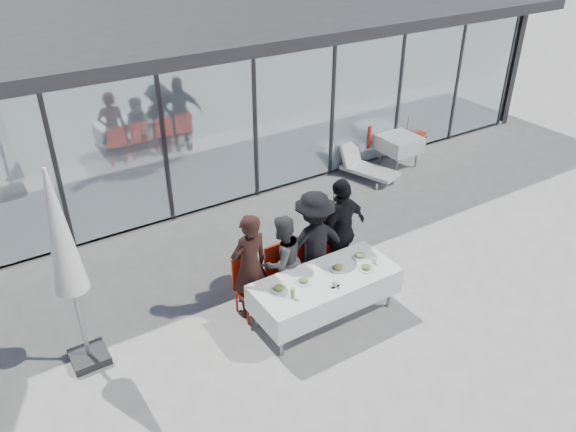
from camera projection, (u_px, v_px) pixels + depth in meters
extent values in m
plane|color=#A3A09A|center=(328.00, 315.00, 8.77)|extent=(90.00, 90.00, 0.00)
cube|color=gray|center=(216.00, 128.00, 15.50)|extent=(14.00, 8.00, 0.10)
cube|color=black|center=(157.00, 43.00, 17.56)|extent=(14.00, 0.20, 3.20)
cube|color=black|center=(407.00, 40.00, 17.92)|extent=(0.20, 8.00, 3.20)
cube|color=silver|center=(295.00, 117.00, 11.83)|extent=(13.60, 0.06, 3.10)
cube|color=#2D2D30|center=(214.00, 6.00, 13.56)|extent=(14.80, 8.80, 0.24)
cube|color=#262628|center=(56.00, 171.00, 9.57)|extent=(0.08, 0.10, 3.10)
cube|color=#262628|center=(164.00, 147.00, 10.47)|extent=(0.08, 0.10, 3.10)
cube|color=#262628|center=(254.00, 126.00, 11.37)|extent=(0.08, 0.10, 3.10)
cube|color=#262628|center=(332.00, 109.00, 12.28)|extent=(0.08, 0.10, 3.10)
cube|color=#262628|center=(398.00, 94.00, 13.18)|extent=(0.08, 0.10, 3.10)
cube|color=#262628|center=(456.00, 81.00, 14.08)|extent=(0.08, 0.10, 3.10)
cube|color=#262628|center=(507.00, 69.00, 14.99)|extent=(0.08, 0.10, 3.10)
cube|color=red|center=(146.00, 153.00, 13.04)|extent=(0.45, 0.45, 0.90)
cube|color=red|center=(197.00, 133.00, 14.10)|extent=(0.45, 0.45, 0.90)
cube|color=red|center=(291.00, 120.00, 14.90)|extent=(0.45, 0.45, 0.90)
cube|color=red|center=(335.00, 100.00, 16.34)|extent=(0.45, 0.45, 0.90)
cube|color=white|center=(325.00, 289.00, 8.47)|extent=(2.26, 0.96, 0.42)
cylinder|color=gray|center=(281.00, 336.00, 7.84)|extent=(0.06, 0.06, 0.71)
cylinder|color=gray|center=(390.00, 288.00, 8.77)|extent=(0.06, 0.06, 0.71)
cylinder|color=gray|center=(257.00, 309.00, 8.35)|extent=(0.06, 0.06, 0.71)
cylinder|color=gray|center=(361.00, 267.00, 9.28)|extent=(0.06, 0.06, 0.71)
imported|color=#311A15|center=(250.00, 266.00, 8.39)|extent=(0.71, 0.71, 1.76)
cube|color=red|center=(252.00, 290.00, 8.58)|extent=(0.44, 0.44, 0.05)
cube|color=red|center=(245.00, 271.00, 8.60)|extent=(0.44, 0.04, 0.55)
cylinder|color=red|center=(248.00, 313.00, 8.48)|extent=(0.04, 0.04, 0.43)
cylinder|color=red|center=(268.00, 305.00, 8.65)|extent=(0.04, 0.04, 0.43)
cylinder|color=red|center=(237.00, 300.00, 8.74)|extent=(0.04, 0.04, 0.43)
cylinder|color=red|center=(257.00, 293.00, 8.91)|extent=(0.04, 0.04, 0.43)
imported|color=#484848|center=(282.00, 261.00, 8.71)|extent=(0.87, 0.87, 1.53)
cube|color=red|center=(284.00, 278.00, 8.84)|extent=(0.44, 0.44, 0.05)
cube|color=red|center=(277.00, 259.00, 8.86)|extent=(0.44, 0.04, 0.55)
cylinder|color=red|center=(280.00, 300.00, 8.75)|extent=(0.04, 0.04, 0.43)
cylinder|color=red|center=(299.00, 292.00, 8.91)|extent=(0.04, 0.04, 0.43)
cylinder|color=red|center=(268.00, 288.00, 9.01)|extent=(0.04, 0.04, 0.43)
cylinder|color=red|center=(287.00, 281.00, 9.18)|extent=(0.04, 0.04, 0.43)
imported|color=black|center=(314.00, 243.00, 8.93)|extent=(1.34, 1.34, 1.78)
cube|color=red|center=(315.00, 266.00, 9.12)|extent=(0.44, 0.44, 0.05)
cube|color=red|center=(308.00, 248.00, 9.14)|extent=(0.44, 0.04, 0.55)
cylinder|color=red|center=(312.00, 287.00, 9.03)|extent=(0.04, 0.04, 0.43)
cylinder|color=red|center=(330.00, 280.00, 9.19)|extent=(0.04, 0.04, 0.43)
cylinder|color=red|center=(299.00, 276.00, 9.29)|extent=(0.04, 0.04, 0.43)
cylinder|color=red|center=(317.00, 269.00, 9.46)|extent=(0.04, 0.04, 0.43)
imported|color=black|center=(341.00, 231.00, 9.16)|extent=(1.29, 1.29, 1.87)
cube|color=red|center=(341.00, 256.00, 9.37)|extent=(0.44, 0.44, 0.05)
cube|color=red|center=(335.00, 238.00, 9.39)|extent=(0.44, 0.04, 0.55)
cylinder|color=red|center=(338.00, 277.00, 9.27)|extent=(0.04, 0.04, 0.43)
cylinder|color=red|center=(355.00, 270.00, 9.44)|extent=(0.04, 0.04, 0.43)
cylinder|color=red|center=(326.00, 266.00, 9.54)|extent=(0.04, 0.04, 0.43)
cylinder|color=red|center=(342.00, 260.00, 9.70)|extent=(0.04, 0.04, 0.43)
cylinder|color=white|center=(279.00, 290.00, 8.10)|extent=(0.25, 0.25, 0.01)
ellipsoid|color=#B09346|center=(279.00, 288.00, 8.08)|extent=(0.15, 0.15, 0.05)
cylinder|color=white|center=(303.00, 282.00, 8.26)|extent=(0.25, 0.25, 0.01)
ellipsoid|color=#406C28|center=(303.00, 280.00, 8.24)|extent=(0.15, 0.15, 0.05)
cylinder|color=white|center=(338.00, 269.00, 8.54)|extent=(0.25, 0.25, 0.01)
ellipsoid|color=#B09346|center=(338.00, 267.00, 8.53)|extent=(0.15, 0.15, 0.05)
cylinder|color=white|center=(360.00, 257.00, 8.82)|extent=(0.25, 0.25, 0.01)
ellipsoid|color=#406C28|center=(361.00, 255.00, 8.80)|extent=(0.15, 0.15, 0.05)
cylinder|color=white|center=(366.00, 269.00, 8.55)|extent=(0.25, 0.25, 0.01)
ellipsoid|color=#406C28|center=(366.00, 267.00, 8.53)|extent=(0.15, 0.15, 0.05)
cylinder|color=#8EB94D|center=(293.00, 293.00, 7.91)|extent=(0.06, 0.06, 0.16)
cylinder|color=silver|center=(335.00, 284.00, 8.15)|extent=(0.07, 0.07, 0.10)
cylinder|color=silver|center=(374.00, 261.00, 8.65)|extent=(0.07, 0.07, 0.10)
cube|color=black|center=(335.00, 287.00, 8.16)|extent=(0.14, 0.03, 0.01)
cube|color=white|center=(399.00, 144.00, 13.25)|extent=(0.86, 0.86, 0.36)
cylinder|color=gray|center=(398.00, 159.00, 12.99)|extent=(0.05, 0.05, 0.72)
cylinder|color=gray|center=(417.00, 153.00, 13.27)|extent=(0.05, 0.05, 0.72)
cylinder|color=gray|center=(381.00, 150.00, 13.43)|extent=(0.05, 0.05, 0.72)
cylinder|color=gray|center=(399.00, 145.00, 13.71)|extent=(0.05, 0.05, 0.72)
cube|color=red|center=(416.00, 135.00, 14.02)|extent=(0.61, 0.61, 0.05)
cube|color=red|center=(409.00, 124.00, 13.96)|extent=(0.39, 0.27, 0.55)
cylinder|color=red|center=(414.00, 147.00, 13.92)|extent=(0.04, 0.04, 0.43)
cylinder|color=red|center=(425.00, 144.00, 14.09)|extent=(0.04, 0.04, 0.43)
cylinder|color=red|center=(404.00, 143.00, 14.18)|extent=(0.04, 0.04, 0.43)
cylinder|color=red|center=(415.00, 140.00, 14.35)|extent=(0.04, 0.04, 0.43)
cube|color=red|center=(364.00, 143.00, 13.57)|extent=(0.59, 0.59, 0.05)
cube|color=red|center=(372.00, 135.00, 13.35)|extent=(0.41, 0.23, 0.55)
cylinder|color=red|center=(362.00, 156.00, 13.47)|extent=(0.04, 0.04, 0.43)
cylinder|color=red|center=(374.00, 153.00, 13.64)|extent=(0.04, 0.04, 0.43)
cylinder|color=red|center=(353.00, 151.00, 13.74)|extent=(0.04, 0.04, 0.43)
cylinder|color=red|center=(364.00, 148.00, 13.90)|extent=(0.04, 0.04, 0.43)
cube|color=black|center=(90.00, 357.00, 7.90)|extent=(0.50, 0.50, 0.12)
cylinder|color=gray|center=(72.00, 283.00, 7.25)|extent=(0.06, 0.06, 2.70)
cone|color=white|center=(59.00, 232.00, 6.86)|extent=(0.44, 0.44, 1.73)
cube|color=white|center=(370.00, 171.00, 12.85)|extent=(0.98, 1.42, 0.08)
cube|color=white|center=(350.00, 154.00, 13.02)|extent=(0.65, 0.44, 0.54)
cylinder|color=white|center=(377.00, 187.00, 12.39)|extent=(0.04, 0.04, 0.14)
cylinder|color=white|center=(394.00, 181.00, 12.63)|extent=(0.04, 0.04, 0.14)
cylinder|color=white|center=(346.00, 169.00, 13.19)|extent=(0.04, 0.04, 0.14)
cylinder|color=white|center=(363.00, 164.00, 13.43)|extent=(0.04, 0.04, 0.14)
cylinder|color=#382316|center=(102.00, 61.00, 17.96)|extent=(0.44, 0.44, 2.00)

